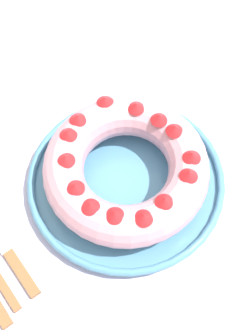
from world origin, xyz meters
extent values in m
plane|color=#4C4742|center=(0.00, 0.00, 0.00)|extent=(8.00, 8.00, 0.00)
cube|color=silver|center=(0.00, 0.00, 0.74)|extent=(1.55, 1.28, 0.03)
cylinder|color=#518EB2|center=(0.00, -0.01, 0.76)|extent=(0.31, 0.31, 0.01)
torus|color=#518EB2|center=(0.00, -0.01, 0.77)|extent=(0.32, 0.32, 0.01)
torus|color=#E09EAD|center=(0.00, -0.01, 0.81)|extent=(0.26, 0.26, 0.06)
cone|color=red|center=(0.07, 0.05, 0.85)|extent=(0.04, 0.04, 0.01)
cone|color=red|center=(0.03, 0.09, 0.85)|extent=(0.03, 0.03, 0.01)
cone|color=red|center=(-0.02, 0.09, 0.85)|extent=(0.04, 0.04, 0.01)
cone|color=red|center=(-0.05, 0.07, 0.85)|extent=(0.04, 0.04, 0.01)
cone|color=red|center=(-0.07, 0.04, 0.85)|extent=(0.03, 0.03, 0.01)
cone|color=red|center=(-0.09, -0.01, 0.85)|extent=(0.04, 0.04, 0.01)
cone|color=red|center=(-0.09, -0.05, 0.85)|extent=(0.04, 0.04, 0.01)
cone|color=red|center=(-0.07, -0.08, 0.85)|extent=(0.03, 0.03, 0.01)
cone|color=red|center=(-0.04, -0.10, 0.85)|extent=(0.04, 0.04, 0.01)
cone|color=red|center=(0.00, -0.10, 0.85)|extent=(0.04, 0.04, 0.01)
cone|color=red|center=(0.05, -0.09, 0.85)|extent=(0.03, 0.03, 0.01)
cone|color=red|center=(0.08, -0.07, 0.85)|extent=(0.03, 0.03, 0.01)
cone|color=red|center=(0.09, -0.02, 0.85)|extent=(0.03, 0.03, 0.01)
cone|color=red|center=(0.08, 0.01, 0.85)|extent=(0.04, 0.04, 0.01)
cube|color=#936038|center=(-0.21, -0.04, 0.76)|extent=(0.02, 0.08, 0.01)
camera|label=1|loc=(-0.21, -0.29, 1.44)|focal=50.00mm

